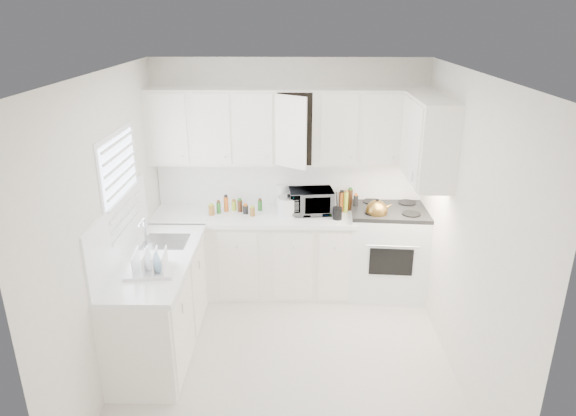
{
  "coord_description": "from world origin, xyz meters",
  "views": [
    {
      "loc": [
        0.08,
        -3.99,
        3.03
      ],
      "look_at": [
        0.0,
        0.7,
        1.25
      ],
      "focal_mm": 32.13,
      "sensor_mm": 36.0,
      "label": 1
    }
  ],
  "objects_px": {
    "rice_cooker": "(288,205)",
    "dish_rack": "(149,261)",
    "tea_kettle": "(377,209)",
    "stove": "(388,239)",
    "microwave": "(311,199)",
    "utensil_crock": "(338,205)"
  },
  "relations": [
    {
      "from": "utensil_crock",
      "to": "microwave",
      "type": "bearing_deg",
      "value": 146.45
    },
    {
      "from": "utensil_crock",
      "to": "tea_kettle",
      "type": "bearing_deg",
      "value": -2.8
    },
    {
      "from": "utensil_crock",
      "to": "dish_rack",
      "type": "height_order",
      "value": "utensil_crock"
    },
    {
      "from": "stove",
      "to": "dish_rack",
      "type": "relative_size",
      "value": 3.25
    },
    {
      "from": "microwave",
      "to": "utensil_crock",
      "type": "relative_size",
      "value": 1.5
    },
    {
      "from": "stove",
      "to": "microwave",
      "type": "distance_m",
      "value": 0.99
    },
    {
      "from": "rice_cooker",
      "to": "dish_rack",
      "type": "bearing_deg",
      "value": -138.6
    },
    {
      "from": "stove",
      "to": "utensil_crock",
      "type": "bearing_deg",
      "value": -162.79
    },
    {
      "from": "dish_rack",
      "to": "rice_cooker",
      "type": "bearing_deg",
      "value": 44.14
    },
    {
      "from": "tea_kettle",
      "to": "dish_rack",
      "type": "bearing_deg",
      "value": -152.4
    },
    {
      "from": "stove",
      "to": "dish_rack",
      "type": "xyz_separation_m",
      "value": [
        -2.29,
        -1.39,
        0.4
      ]
    },
    {
      "from": "tea_kettle",
      "to": "dish_rack",
      "type": "xyz_separation_m",
      "value": [
        -2.11,
        -1.23,
        -0.01
      ]
    },
    {
      "from": "rice_cooker",
      "to": "utensil_crock",
      "type": "distance_m",
      "value": 0.54
    },
    {
      "from": "stove",
      "to": "tea_kettle",
      "type": "distance_m",
      "value": 0.48
    },
    {
      "from": "stove",
      "to": "utensil_crock",
      "type": "height_order",
      "value": "stove"
    },
    {
      "from": "microwave",
      "to": "utensil_crock",
      "type": "distance_m",
      "value": 0.34
    },
    {
      "from": "microwave",
      "to": "rice_cooker",
      "type": "bearing_deg",
      "value": -171.08
    },
    {
      "from": "tea_kettle",
      "to": "dish_rack",
      "type": "distance_m",
      "value": 2.44
    },
    {
      "from": "rice_cooker",
      "to": "dish_rack",
      "type": "height_order",
      "value": "rice_cooker"
    },
    {
      "from": "rice_cooker",
      "to": "utensil_crock",
      "type": "xyz_separation_m",
      "value": [
        0.53,
        -0.12,
        0.04
      ]
    },
    {
      "from": "tea_kettle",
      "to": "stove",
      "type": "bearing_deg",
      "value": 38.92
    },
    {
      "from": "rice_cooker",
      "to": "microwave",
      "type": "bearing_deg",
      "value": 7.67
    }
  ]
}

